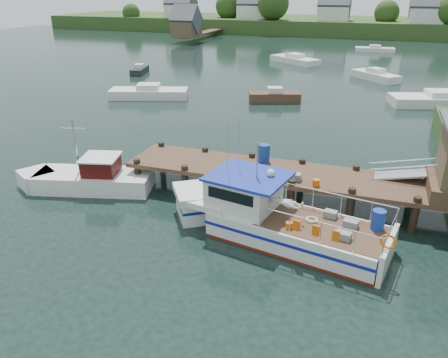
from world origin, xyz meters
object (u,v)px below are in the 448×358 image
(moored_rowboat, at_px, (275,96))
(moored_c, at_px, (440,100))
(moored_a, at_px, (149,93))
(moored_b, at_px, (375,76))
(moored_e, at_px, (140,70))
(dock, at_px, (407,168))
(moored_far, at_px, (375,49))
(moored_d, at_px, (295,60))
(lobster_boat, at_px, (270,217))
(work_boat, at_px, (88,178))

(moored_rowboat, distance_m, moored_c, 13.78)
(moored_a, bearing_deg, moored_b, 40.99)
(moored_b, relative_size, moored_e, 1.31)
(dock, xyz_separation_m, moored_far, (-2.53, 54.67, -1.88))
(dock, distance_m, moored_far, 54.76)
(moored_a, bearing_deg, moored_d, 71.78)
(lobster_boat, xyz_separation_m, moored_c, (8.52, 25.04, -0.35))
(moored_a, distance_m, moored_e, 12.50)
(dock, height_order, moored_d, dock)
(dock, height_order, lobster_boat, lobster_boat)
(dock, height_order, moored_a, dock)
(work_boat, xyz_separation_m, moored_a, (-6.33, 18.12, -0.10))
(moored_c, bearing_deg, moored_b, 112.26)
(dock, xyz_separation_m, moored_e, (-27.55, 26.58, -1.85))
(moored_e, bearing_deg, lobster_boat, -77.62)
(work_boat, bearing_deg, moored_rowboat, 62.49)
(moored_far, bearing_deg, moored_e, -150.16)
(moored_a, height_order, moored_c, moored_c)
(moored_e, bearing_deg, moored_far, 23.66)
(work_boat, xyz_separation_m, moored_d, (2.33, 41.74, -0.12))
(work_boat, xyz_separation_m, moored_b, (12.56, 33.45, -0.11))
(moored_d, bearing_deg, moored_b, -62.55)
(lobster_boat, distance_m, moored_b, 34.97)
(moored_rowboat, xyz_separation_m, moored_c, (13.39, 3.24, 0.00))
(lobster_boat, height_order, moored_c, lobster_boat)
(moored_c, distance_m, moored_e, 31.53)
(moored_far, distance_m, moored_e, 37.62)
(moored_a, bearing_deg, moored_c, 14.77)
(dock, bearing_deg, moored_e, 136.03)
(work_boat, bearing_deg, moored_c, 37.95)
(dock, height_order, moored_c, dock)
(moored_rowboat, xyz_separation_m, moored_d, (-2.27, 21.31, -0.02))
(moored_d, bearing_deg, dock, -96.61)
(moored_a, bearing_deg, lobster_boat, -49.03)
(lobster_boat, relative_size, work_boat, 1.38)
(moored_rowboat, relative_size, moored_d, 0.64)
(moored_c, height_order, moored_d, moored_c)
(moored_rowboat, xyz_separation_m, moored_e, (-17.75, 8.17, -0.07))
(lobster_boat, distance_m, moored_far, 58.13)
(lobster_boat, bearing_deg, dock, 45.50)
(dock, bearing_deg, moored_a, 142.20)
(moored_e, bearing_deg, moored_a, -81.66)
(moored_c, height_order, moored_e, moored_c)
(moored_far, height_order, moored_e, moored_e)
(lobster_boat, relative_size, moored_d, 1.31)
(dock, xyz_separation_m, work_boat, (-14.41, -2.02, -1.67))
(work_boat, height_order, moored_b, work_boat)
(dock, height_order, moored_b, dock)
(lobster_boat, relative_size, moored_far, 1.60)
(moored_rowboat, distance_m, moored_b, 15.26)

